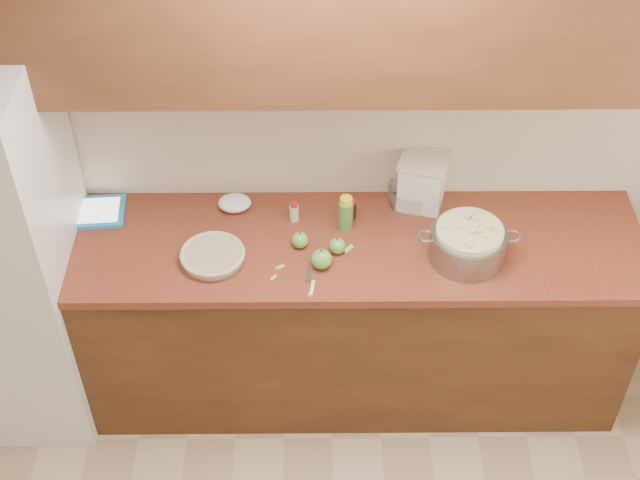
{
  "coord_description": "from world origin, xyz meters",
  "views": [
    {
      "loc": [
        -0.08,
        -1.23,
        3.5
      ],
      "look_at": [
        -0.05,
        1.43,
        0.98
      ],
      "focal_mm": 50.0,
      "sensor_mm": 36.0,
      "label": 1
    }
  ],
  "objects_px": {
    "pie": "(213,256)",
    "tablet": "(93,212)",
    "flour_canister": "(422,180)",
    "colander": "(468,244)"
  },
  "relations": [
    {
      "from": "pie",
      "to": "tablet",
      "type": "bearing_deg",
      "value": 151.95
    },
    {
      "from": "flour_canister",
      "to": "tablet",
      "type": "height_order",
      "value": "flour_canister"
    },
    {
      "from": "colander",
      "to": "tablet",
      "type": "bearing_deg",
      "value": 170.0
    },
    {
      "from": "colander",
      "to": "tablet",
      "type": "height_order",
      "value": "colander"
    },
    {
      "from": "tablet",
      "to": "colander",
      "type": "bearing_deg",
      "value": -14.11
    },
    {
      "from": "colander",
      "to": "flour_canister",
      "type": "bearing_deg",
      "value": 114.27
    },
    {
      "from": "flour_canister",
      "to": "tablet",
      "type": "xyz_separation_m",
      "value": [
        -1.43,
        -0.07,
        -0.11
      ]
    },
    {
      "from": "colander",
      "to": "tablet",
      "type": "distance_m",
      "value": 1.61
    },
    {
      "from": "pie",
      "to": "flour_canister",
      "type": "bearing_deg",
      "value": 22.09
    },
    {
      "from": "pie",
      "to": "tablet",
      "type": "xyz_separation_m",
      "value": [
        -0.54,
        0.29,
        -0.01
      ]
    }
  ]
}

